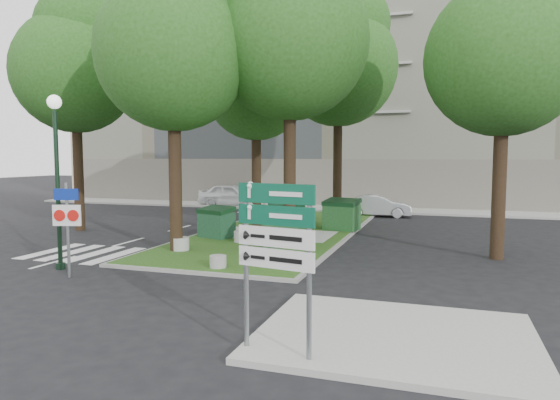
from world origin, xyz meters
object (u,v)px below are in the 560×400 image
at_px(tree_street_right, 507,43).
at_px(street_lamp, 57,161).
at_px(tree_median_mid, 258,77).
at_px(dumpster_a, 216,222).
at_px(bollard_mid, 241,236).
at_px(car_white, 232,195).
at_px(tree_median_far, 341,56).
at_px(tree_median_near_left, 176,39).
at_px(dumpster_c, 284,227).
at_px(directional_sign, 277,241).
at_px(litter_bin, 334,213).
at_px(traffic_sign_pole, 67,217).
at_px(bollard_right, 218,261).
at_px(bollard_left, 180,244).
at_px(dumpster_b, 287,210).
at_px(dumpster_d, 342,215).
at_px(tree_street_left, 77,60).
at_px(car_silver, 378,206).
at_px(tree_median_near_right, 293,25).

bearing_deg(tree_street_right, street_lamp, -155.63).
height_order(tree_median_mid, dumpster_a, tree_median_mid).
height_order(bollard_mid, car_white, car_white).
relative_size(tree_median_far, dumpster_a, 7.51).
height_order(tree_median_far, dumpster_a, tree_median_far).
bearing_deg(tree_median_near_left, bollard_mid, 58.55).
relative_size(dumpster_a, dumpster_c, 0.87).
height_order(tree_median_far, directional_sign, tree_median_far).
xyz_separation_m(bollard_mid, car_white, (-6.38, 13.61, 0.44)).
xyz_separation_m(tree_median_far, litter_bin, (-0.24, 0.02, -7.82)).
xyz_separation_m(tree_median_mid, litter_bin, (2.96, 3.02, -6.48)).
distance_m(tree_street_right, dumpster_c, 9.57).
bearing_deg(traffic_sign_pole, dumpster_a, 64.36).
height_order(bollard_right, car_white, car_white).
relative_size(tree_median_mid, tree_street_right, 0.99).
distance_m(street_lamp, directional_sign, 9.44).
relative_size(tree_street_right, street_lamp, 1.95).
relative_size(bollard_left, litter_bin, 0.82).
xyz_separation_m(dumpster_b, car_white, (-6.61, 8.53, -0.05)).
height_order(dumpster_c, traffic_sign_pole, traffic_sign_pole).
bearing_deg(litter_bin, dumpster_d, -72.18).
height_order(dumpster_c, bollard_left, dumpster_c).
bearing_deg(bollard_right, tree_street_left, 149.51).
relative_size(tree_street_right, directional_sign, 3.57).
xyz_separation_m(tree_street_left, bollard_left, (7.01, -3.48, -7.31)).
bearing_deg(traffic_sign_pole, street_lamp, 126.55).
xyz_separation_m(tree_median_mid, dumpster_b, (1.11, 0.85, -6.17)).
height_order(tree_median_mid, bollard_left, tree_median_mid).
bearing_deg(tree_street_right, dumpster_d, 146.26).
xyz_separation_m(tree_street_right, street_lamp, (-12.70, -5.75, -3.73)).
distance_m(dumpster_a, bollard_mid, 1.59).
bearing_deg(directional_sign, car_silver, 103.32).
distance_m(traffic_sign_pole, car_silver, 18.16).
distance_m(dumpster_a, street_lamp, 7.05).
xyz_separation_m(street_lamp, car_silver, (7.40, 16.19, -2.64)).
bearing_deg(car_silver, tree_median_mid, 137.31).
distance_m(tree_median_near_left, tree_street_right, 10.80).
bearing_deg(tree_median_far, bollard_right, -96.22).
relative_size(tree_median_near_left, litter_bin, 13.93).
height_order(dumpster_b, bollard_left, dumpster_b).
height_order(tree_street_left, bollard_mid, tree_street_left).
bearing_deg(traffic_sign_pole, tree_median_mid, 65.03).
bearing_deg(tree_median_near_right, tree_median_near_left, -150.26).
distance_m(tree_median_near_right, tree_street_right, 7.09).
distance_m(tree_street_left, bollard_left, 10.71).
xyz_separation_m(bollard_right, bollard_mid, (-1.06, 4.32, 0.03)).
relative_size(tree_median_far, dumpster_c, 6.51).
bearing_deg(tree_median_far, dumpster_c, -93.70).
xyz_separation_m(dumpster_c, litter_bin, (0.25, 7.62, -0.31)).
height_order(tree_median_mid, dumpster_d, tree_median_mid).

